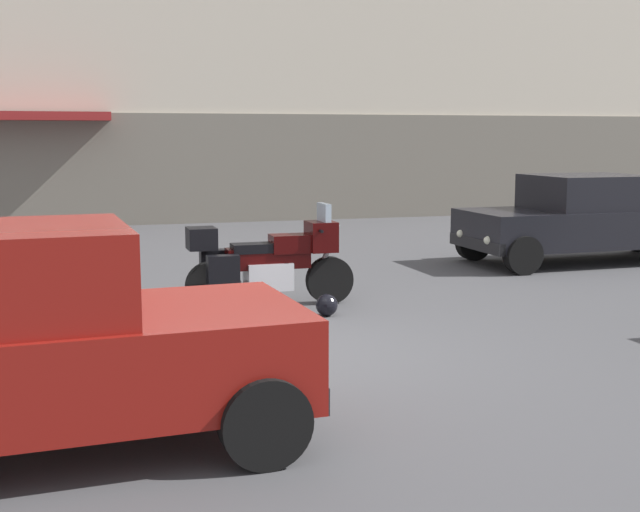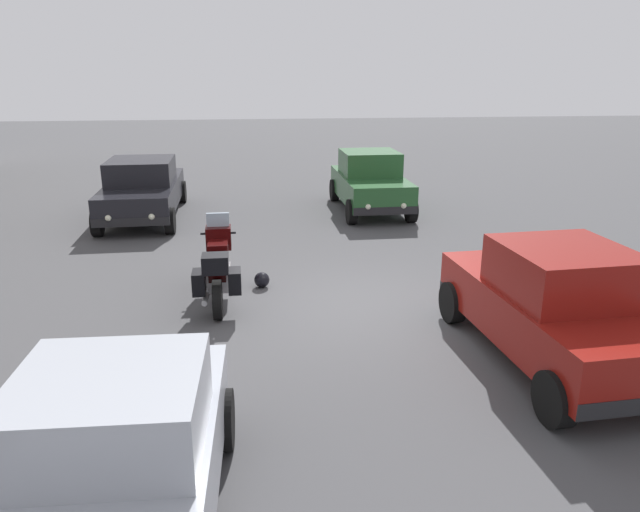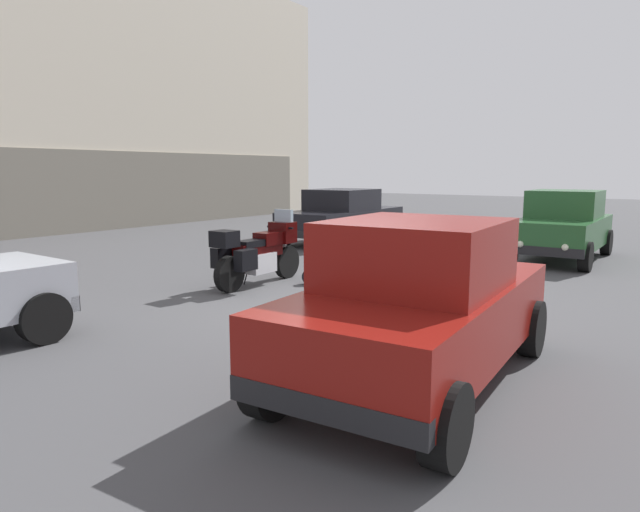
% 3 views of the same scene
% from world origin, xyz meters
% --- Properties ---
extents(ground_plane, '(80.00, 80.00, 0.00)m').
position_xyz_m(ground_plane, '(0.00, 0.00, 0.00)').
color(ground_plane, '#424244').
extents(motorcycle, '(2.26, 0.76, 1.36)m').
position_xyz_m(motorcycle, '(0.57, 2.21, 0.62)').
color(motorcycle, black).
rests_on(motorcycle, ground).
extents(helmet, '(0.28, 0.28, 0.28)m').
position_xyz_m(helmet, '(1.15, 1.48, 0.14)').
color(helmet, black).
rests_on(helmet, ground).
extents(car_hatchback_near, '(3.89, 1.82, 1.64)m').
position_xyz_m(car_hatchback_near, '(7.04, -1.68, 0.81)').
color(car_hatchback_near, '#235128').
rests_on(car_hatchback_near, ground).
extents(car_sedan_far, '(4.61, 2.00, 1.56)m').
position_xyz_m(car_sedan_far, '(6.89, 4.45, 0.78)').
color(car_sedan_far, black).
rests_on(car_sedan_far, ground).
extents(car_compact_side, '(3.51, 1.78, 1.56)m').
position_xyz_m(car_compact_side, '(-4.86, 2.77, 0.77)').
color(car_compact_side, '#9EA3AD').
rests_on(car_compact_side, ground).
extents(car_wagon_end, '(3.95, 1.99, 1.64)m').
position_xyz_m(car_wagon_end, '(-2.18, -2.32, 0.81)').
color(car_wagon_end, maroon).
rests_on(car_wagon_end, ground).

